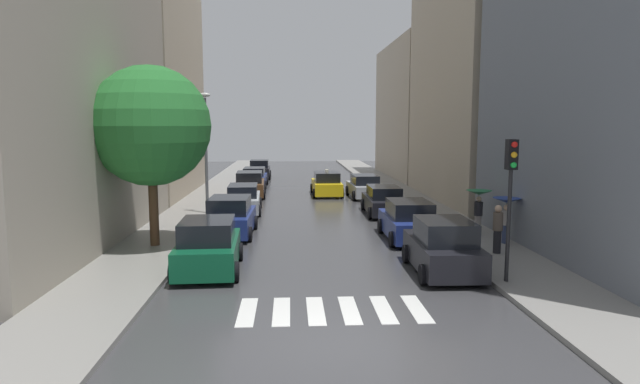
% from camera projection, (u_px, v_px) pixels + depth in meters
% --- Properties ---
extents(ground_plane, '(28.00, 72.00, 0.04)m').
position_uv_depth(ground_plane, '(307.00, 199.00, 35.79)').
color(ground_plane, '#3A3A3D').
extents(sidewalk_left, '(3.00, 72.00, 0.15)m').
position_uv_depth(sidewalk_left, '(208.00, 198.00, 35.42)').
color(sidewalk_left, gray).
rests_on(sidewalk_left, ground).
extents(sidewalk_right, '(3.00, 72.00, 0.15)m').
position_uv_depth(sidewalk_right, '(404.00, 196.00, 36.13)').
color(sidewalk_right, gray).
rests_on(sidewalk_right, ground).
extents(crosswalk_stripes, '(4.95, 2.20, 0.01)m').
position_uv_depth(crosswalk_stripes, '(333.00, 310.00, 14.26)').
color(crosswalk_stripes, silver).
rests_on(crosswalk_stripes, ground).
extents(building_left_near, '(6.00, 17.34, 14.07)m').
position_uv_depth(building_left_near, '(34.00, 69.00, 20.95)').
color(building_left_near, '#9E9384').
rests_on(building_left_near, ground).
extents(building_left_mid, '(6.00, 13.45, 14.49)m').
position_uv_depth(building_left_mid, '(144.00, 89.00, 36.59)').
color(building_left_mid, '#B2A38C').
rests_on(building_left_mid, ground).
extents(building_right_mid, '(6.00, 14.17, 16.88)m').
position_uv_depth(building_right_mid, '(482.00, 67.00, 33.83)').
color(building_right_mid, '#B2A38C').
rests_on(building_right_mid, ground).
extents(building_right_far, '(6.00, 15.93, 12.09)m').
position_uv_depth(building_right_far, '(422.00, 111.00, 49.34)').
color(building_right_far, '#B2A38C').
rests_on(building_right_far, ground).
extents(parked_car_left_nearest, '(2.28, 4.16, 1.78)m').
position_uv_depth(parked_car_left_nearest, '(208.00, 247.00, 17.94)').
color(parked_car_left_nearest, '#0C4C2D').
rests_on(parked_car_left_nearest, ground).
extents(parked_car_left_second, '(2.21, 4.16, 1.74)m').
position_uv_depth(parked_car_left_second, '(230.00, 217.00, 23.76)').
color(parked_car_left_second, navy).
rests_on(parked_car_left_second, ground).
extents(parked_car_left_third, '(2.12, 4.61, 1.57)m').
position_uv_depth(parked_car_left_third, '(243.00, 199.00, 29.95)').
color(parked_car_left_third, '#B2B7BF').
rests_on(parked_car_left_third, ground).
extents(parked_car_left_fourth, '(2.24, 4.65, 1.71)m').
position_uv_depth(parked_car_left_fourth, '(250.00, 185.00, 36.56)').
color(parked_car_left_fourth, brown).
rests_on(parked_car_left_fourth, ground).
extents(parked_car_left_fifth, '(2.01, 4.43, 1.54)m').
position_uv_depth(parked_car_left_fifth, '(255.00, 178.00, 42.14)').
color(parked_car_left_fifth, navy).
rests_on(parked_car_left_fifth, ground).
extents(parked_car_left_sixth, '(2.06, 4.07, 1.69)m').
position_uv_depth(parked_car_left_sixth, '(260.00, 170.00, 48.73)').
color(parked_car_left_sixth, black).
rests_on(parked_car_left_sixth, ground).
extents(parked_car_right_nearest, '(2.14, 4.11, 1.81)m').
position_uv_depth(parked_car_right_nearest, '(443.00, 248.00, 17.75)').
color(parked_car_right_nearest, black).
rests_on(parked_car_right_nearest, ground).
extents(parked_car_right_second, '(2.11, 4.36, 1.69)m').
position_uv_depth(parked_car_right_second, '(408.00, 221.00, 22.91)').
color(parked_car_right_second, navy).
rests_on(parked_car_right_second, ground).
extents(parked_car_right_third, '(2.05, 4.58, 1.57)m').
position_uv_depth(parked_car_right_third, '(383.00, 201.00, 29.32)').
color(parked_car_right_third, black).
rests_on(parked_car_right_third, ground).
extents(parked_car_right_fourth, '(2.17, 4.32, 1.54)m').
position_uv_depth(parked_car_right_fourth, '(364.00, 187.00, 36.05)').
color(parked_car_right_fourth, '#B2B7BF').
rests_on(parked_car_right_fourth, ground).
extents(taxi_midroad, '(2.12, 4.53, 1.81)m').
position_uv_depth(taxi_midroad, '(327.00, 184.00, 37.22)').
color(taxi_midroad, yellow).
rests_on(taxi_midroad, ground).
extents(pedestrian_foreground, '(1.10, 1.10, 1.83)m').
position_uv_depth(pedestrian_foreground, '(506.00, 209.00, 21.47)').
color(pedestrian_foreground, navy).
rests_on(pedestrian_foreground, sidewalk_right).
extents(pedestrian_near_tree, '(0.36, 0.36, 1.80)m').
position_uv_depth(pedestrian_near_tree, '(498.00, 228.00, 19.86)').
color(pedestrian_near_tree, black).
rests_on(pedestrian_near_tree, sidewalk_right).
extents(pedestrian_by_kerb, '(1.11, 1.11, 1.88)m').
position_uv_depth(pedestrian_by_kerb, '(479.00, 201.00, 23.51)').
color(pedestrian_by_kerb, gray).
rests_on(pedestrian_by_kerb, sidewalk_right).
extents(street_tree_left, '(4.64, 4.64, 6.99)m').
position_uv_depth(street_tree_left, '(150.00, 126.00, 20.73)').
color(street_tree_left, '#513823').
rests_on(street_tree_left, sidewalk_left).
extents(traffic_light_right_corner, '(0.30, 0.42, 4.30)m').
position_uv_depth(traffic_light_right_corner, '(511.00, 179.00, 16.02)').
color(traffic_light_right_corner, black).
rests_on(traffic_light_right_corner, sidewalk_right).
extents(lamp_post_left, '(0.60, 0.28, 6.37)m').
position_uv_depth(lamp_post_left, '(206.00, 144.00, 28.55)').
color(lamp_post_left, '#595B60').
rests_on(lamp_post_left, sidewalk_left).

